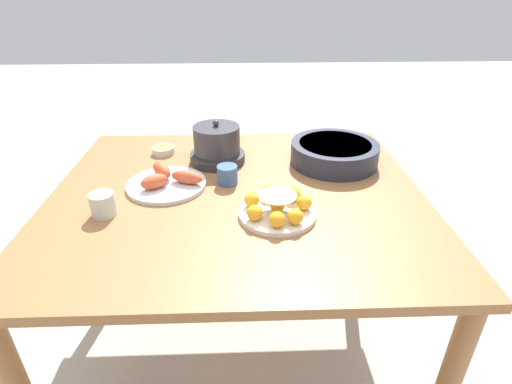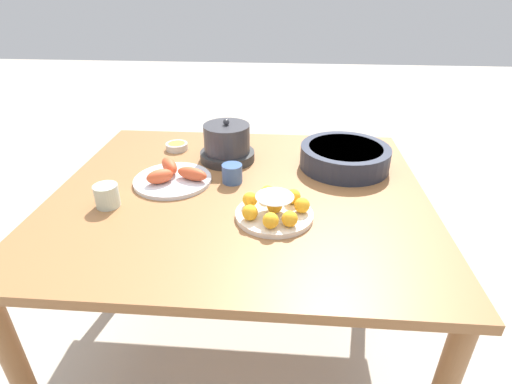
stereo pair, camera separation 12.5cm
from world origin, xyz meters
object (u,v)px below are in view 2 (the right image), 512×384
at_px(seafood_platter, 173,177).
at_px(warming_pot, 227,144).
at_px(dining_table, 240,213).
at_px(sauce_bowl, 177,146).
at_px(serving_bowl, 345,156).
at_px(cake_plate, 275,209).
at_px(cup_near, 107,196).
at_px(cup_far, 232,173).

bearing_deg(seafood_platter, warming_pot, 50.82).
distance_m(dining_table, sauce_bowl, 0.46).
relative_size(serving_bowl, seafood_platter, 1.22).
xyz_separation_m(cake_plate, serving_bowl, (0.25, 0.37, 0.02)).
bearing_deg(seafood_platter, sauce_bowl, 101.99).
bearing_deg(sauce_bowl, cake_plate, -49.29).
height_order(dining_table, seafood_platter, seafood_platter).
height_order(cake_plate, cup_near, cake_plate).
height_order(dining_table, cake_plate, cake_plate).
distance_m(dining_table, seafood_platter, 0.27).
bearing_deg(dining_table, cake_plate, -52.09).
height_order(serving_bowl, sauce_bowl, serving_bowl).
relative_size(serving_bowl, sauce_bowl, 3.72).
relative_size(cake_plate, sauce_bowl, 2.63).
bearing_deg(cake_plate, cup_near, 177.13).
xyz_separation_m(serving_bowl, seafood_platter, (-0.61, -0.17, -0.02)).
relative_size(sauce_bowl, cup_far, 1.25).
xyz_separation_m(dining_table, cup_near, (-0.40, -0.13, 0.13)).
bearing_deg(dining_table, cup_near, -161.87).
relative_size(dining_table, cup_far, 17.46).
bearing_deg(warming_pot, seafood_platter, -129.18).
height_order(dining_table, cup_far, cup_far).
bearing_deg(cake_plate, cup_far, 125.40).
distance_m(cake_plate, cup_far, 0.27).
bearing_deg(warming_pot, dining_table, -72.90).
xyz_separation_m(serving_bowl, cup_near, (-0.77, -0.35, -0.01)).
bearing_deg(seafood_platter, cup_far, 4.02).
bearing_deg(serving_bowl, warming_pot, 176.06).
xyz_separation_m(cake_plate, cup_near, (-0.52, 0.03, 0.01)).
relative_size(cake_plate, cup_far, 3.30).
relative_size(cake_plate, cup_near, 3.13).
bearing_deg(sauce_bowl, cup_far, -45.56).
relative_size(serving_bowl, cup_near, 4.42).
distance_m(sauce_bowl, cup_near, 0.48).
bearing_deg(cup_far, seafood_platter, -175.98).
xyz_separation_m(cup_near, cup_far, (0.37, 0.19, -0.00)).
distance_m(cup_near, cup_far, 0.42).
height_order(cup_near, cup_far, cup_near).
xyz_separation_m(dining_table, sauce_bowl, (-0.30, 0.33, 0.10)).
bearing_deg(cake_plate, dining_table, 127.91).
relative_size(dining_table, cup_near, 16.55).
xyz_separation_m(sauce_bowl, cup_far, (0.27, -0.27, 0.02)).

